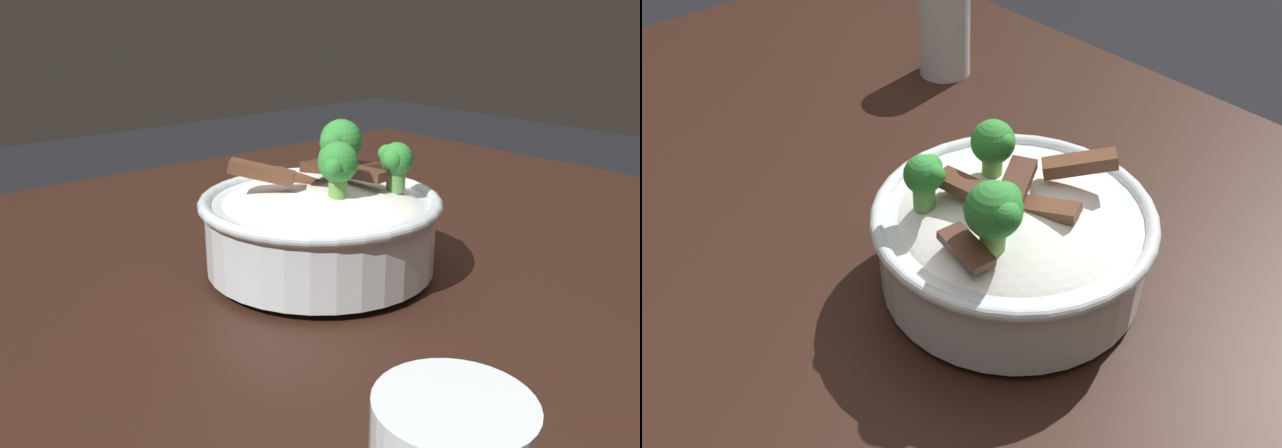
% 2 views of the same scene
% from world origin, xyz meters
% --- Properties ---
extents(dining_table, '(1.22, 1.03, 0.81)m').
position_xyz_m(dining_table, '(0.00, 0.00, 0.70)').
color(dining_table, black).
rests_on(dining_table, ground).
extents(rice_bowl, '(0.24, 0.24, 0.14)m').
position_xyz_m(rice_bowl, '(0.11, 0.10, 0.87)').
color(rice_bowl, silver).
rests_on(rice_bowl, dining_table).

